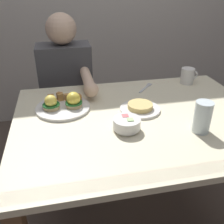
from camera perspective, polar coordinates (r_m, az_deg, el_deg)
ground_plane at (r=1.71m, az=5.22°, el=-23.21°), size 6.00×6.00×0.00m
dining_table at (r=1.27m, az=6.46°, el=-5.15°), size 1.20×0.90×0.74m
eggs_benedict_plate at (r=1.29m, az=-10.91°, el=1.70°), size 0.27×0.27×0.09m
fruit_bowl at (r=1.09m, az=3.33°, el=-2.68°), size 0.12×0.12×0.06m
coffee_mug at (r=1.64m, az=16.64°, el=7.88°), size 0.11×0.08×0.09m
fork at (r=1.54m, az=7.61°, el=5.49°), size 0.12×0.13×0.00m
water_glass_near at (r=1.13m, az=19.57°, el=-1.41°), size 0.07×0.07×0.14m
side_plate at (r=1.27m, az=6.32°, el=0.96°), size 0.20×0.20×0.04m
diner_person at (r=1.74m, az=-9.99°, el=4.84°), size 0.34×0.54×1.14m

